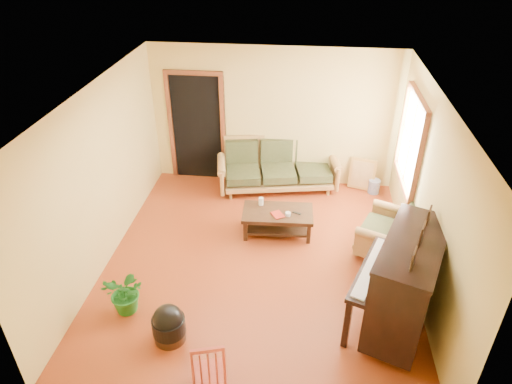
# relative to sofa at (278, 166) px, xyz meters

# --- Properties ---
(floor) EXTENTS (5.00, 5.00, 0.00)m
(floor) POSITION_rel_sofa_xyz_m (-0.12, -2.19, -0.47)
(floor) COLOR maroon
(floor) RESTS_ON ground
(doorway) EXTENTS (1.08, 0.16, 2.05)m
(doorway) POSITION_rel_sofa_xyz_m (-1.57, 0.29, 0.56)
(doorway) COLOR black
(doorway) RESTS_ON floor
(window) EXTENTS (0.12, 1.36, 1.46)m
(window) POSITION_rel_sofa_xyz_m (2.09, -0.89, 1.03)
(window) COLOR white
(window) RESTS_ON right_wall
(sofa) EXTENTS (2.33, 1.32, 0.94)m
(sofa) POSITION_rel_sofa_xyz_m (0.00, 0.00, 0.00)
(sofa) COLOR olive
(sofa) RESTS_ON floor
(coffee_table) EXTENTS (1.15, 0.66, 0.41)m
(coffee_table) POSITION_rel_sofa_xyz_m (0.10, -1.42, -0.27)
(coffee_table) COLOR black
(coffee_table) RESTS_ON floor
(armchair) EXTENTS (1.15, 1.17, 0.90)m
(armchair) POSITION_rel_sofa_xyz_m (1.77, -1.71, -0.02)
(armchair) COLOR olive
(armchair) RESTS_ON floor
(piano) EXTENTS (1.36, 1.71, 1.32)m
(piano) POSITION_rel_sofa_xyz_m (1.77, -3.21, 0.19)
(piano) COLOR black
(piano) RESTS_ON floor
(footstool) EXTENTS (0.51, 0.51, 0.39)m
(footstool) POSITION_rel_sofa_xyz_m (-1.04, -3.78, -0.28)
(footstool) COLOR black
(footstool) RESTS_ON floor
(red_chair) EXTENTS (0.48, 0.50, 0.81)m
(red_chair) POSITION_rel_sofa_xyz_m (-0.42, -4.38, -0.06)
(red_chair) COLOR maroon
(red_chair) RESTS_ON floor
(leaning_frame) EXTENTS (0.49, 0.23, 0.64)m
(leaning_frame) POSITION_rel_sofa_xyz_m (1.58, 0.15, -0.15)
(leaning_frame) COLOR #AE813A
(leaning_frame) RESTS_ON floor
(ceramic_crock) EXTENTS (0.26, 0.26, 0.26)m
(ceramic_crock) POSITION_rel_sofa_xyz_m (1.80, 0.04, -0.34)
(ceramic_crock) COLOR #3548A1
(ceramic_crock) RESTS_ON floor
(potted_plant) EXTENTS (0.69, 0.65, 0.61)m
(potted_plant) POSITION_rel_sofa_xyz_m (-1.71, -3.38, -0.16)
(potted_plant) COLOR #1B611C
(potted_plant) RESTS_ON floor
(book) EXTENTS (0.25, 0.27, 0.02)m
(book) POSITION_rel_sofa_xyz_m (0.04, -1.57, -0.05)
(book) COLOR maroon
(book) RESTS_ON coffee_table
(candle) EXTENTS (0.10, 0.10, 0.13)m
(candle) POSITION_rel_sofa_xyz_m (-0.19, -1.26, 0.01)
(candle) COLOR white
(candle) RESTS_ON coffee_table
(glass_jar) EXTENTS (0.11, 0.11, 0.06)m
(glass_jar) POSITION_rel_sofa_xyz_m (0.27, -1.52, -0.03)
(glass_jar) COLOR white
(glass_jar) RESTS_ON coffee_table
(remote) EXTENTS (0.15, 0.09, 0.01)m
(remote) POSITION_rel_sofa_xyz_m (0.41, -1.44, -0.05)
(remote) COLOR black
(remote) RESTS_ON coffee_table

